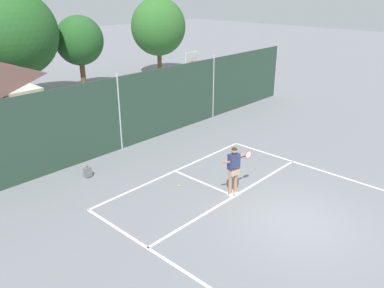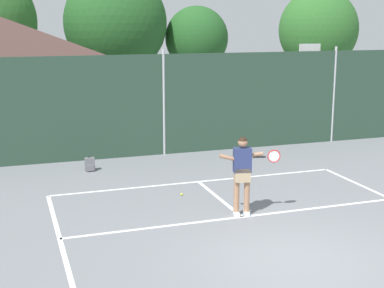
% 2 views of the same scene
% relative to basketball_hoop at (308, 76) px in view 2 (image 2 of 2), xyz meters
% --- Properties ---
extents(ground_plane, '(120.00, 120.00, 0.00)m').
position_rel_basketball_hoop_xyz_m(ground_plane, '(-6.30, -10.53, -2.31)').
color(ground_plane, slate).
extents(court_markings, '(8.30, 11.10, 0.01)m').
position_rel_basketball_hoop_xyz_m(court_markings, '(-6.30, -9.88, -2.31)').
color(court_markings, white).
rests_on(court_markings, ground).
extents(chainlink_fence, '(26.09, 0.09, 3.50)m').
position_rel_basketball_hoop_xyz_m(chainlink_fence, '(-6.30, -1.53, -0.63)').
color(chainlink_fence, '#284233').
rests_on(chainlink_fence, ground).
extents(basketball_hoop, '(0.90, 0.67, 3.55)m').
position_rel_basketball_hoop_xyz_m(basketball_hoop, '(0.00, 0.00, 0.00)').
color(basketball_hoop, yellow).
rests_on(basketball_hoop, ground).
extents(treeline_backdrop, '(26.83, 4.67, 6.95)m').
position_rel_basketball_hoop_xyz_m(treeline_backdrop, '(-6.23, 9.12, 1.78)').
color(treeline_backdrop, brown).
rests_on(treeline_backdrop, ground).
extents(tennis_player, '(1.43, 0.34, 1.85)m').
position_rel_basketball_hoop_xyz_m(tennis_player, '(-6.25, -7.94, -1.20)').
color(tennis_player, silver).
rests_on(tennis_player, ground).
extents(tennis_ball, '(0.07, 0.07, 0.07)m').
position_rel_basketball_hoop_xyz_m(tennis_ball, '(-7.12, -6.07, -2.28)').
color(tennis_ball, '#CCE033').
rests_on(tennis_ball, ground).
extents(backpack_grey, '(0.28, 0.24, 0.46)m').
position_rel_basketball_hoop_xyz_m(backpack_grey, '(-9.00, -2.89, -2.12)').
color(backpack_grey, slate).
rests_on(backpack_grey, ground).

